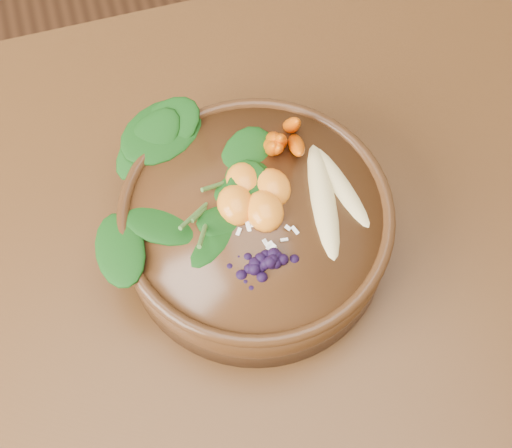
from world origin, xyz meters
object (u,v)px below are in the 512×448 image
object	(u,v)px
stoneware_bowl	(256,228)
kale_heap	(202,161)
dining_table	(285,348)
banana_halves	(334,187)
mandarin_cluster	(254,189)
blueberry_pile	(272,255)
carrot_cluster	(288,120)

from	to	relation	value
stoneware_bowl	kale_heap	world-z (taller)	kale_heap
kale_heap	dining_table	bearing A→B (deg)	-73.29
banana_halves	mandarin_cluster	size ratio (longest dim) A/B	1.77
banana_halves	mandarin_cluster	bearing A→B (deg)	170.25
banana_halves	blueberry_pile	bearing A→B (deg)	-141.51
stoneware_bowl	blueberry_pile	world-z (taller)	blueberry_pile
dining_table	stoneware_bowl	bearing A→B (deg)	94.31
mandarin_cluster	stoneware_bowl	bearing A→B (deg)	-99.94
carrot_cluster	banana_halves	xyz separation A→B (m)	(0.03, -0.07, -0.02)
stoneware_bowl	kale_heap	size ratio (longest dim) A/B	1.53
dining_table	blueberry_pile	world-z (taller)	blueberry_pile
dining_table	mandarin_cluster	xyz separation A→B (m)	(-0.00, 0.11, 0.18)
stoneware_bowl	dining_table	bearing A→B (deg)	-85.69
banana_halves	blueberry_pile	xyz separation A→B (m)	(-0.08, -0.06, 0.01)
stoneware_bowl	banana_halves	xyz separation A→B (m)	(0.08, -0.00, 0.05)
dining_table	kale_heap	world-z (taller)	kale_heap
kale_heap	blueberry_pile	xyz separation A→B (m)	(0.04, -0.12, -0.00)
kale_heap	mandarin_cluster	xyz separation A→B (m)	(0.04, -0.04, -0.01)
dining_table	kale_heap	distance (m)	0.25
mandarin_cluster	banana_halves	bearing A→B (deg)	-13.35
carrot_cluster	mandarin_cluster	xyz separation A→B (m)	(-0.05, -0.05, -0.02)
dining_table	banana_halves	xyz separation A→B (m)	(0.07, 0.09, 0.18)
stoneware_bowl	mandarin_cluster	bearing A→B (deg)	80.06
blueberry_pile	carrot_cluster	bearing A→B (deg)	66.85
stoneware_bowl	blueberry_pile	bearing A→B (deg)	-90.74
stoneware_bowl	banana_halves	size ratio (longest dim) A/B	1.78
carrot_cluster	dining_table	bearing A→B (deg)	-102.23
kale_heap	blueberry_pile	bearing A→B (deg)	-71.80
stoneware_bowl	banana_halves	bearing A→B (deg)	-0.86
stoneware_bowl	carrot_cluster	bearing A→B (deg)	52.71
kale_heap	blueberry_pile	size ratio (longest dim) A/B	1.42
dining_table	banana_halves	distance (m)	0.21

